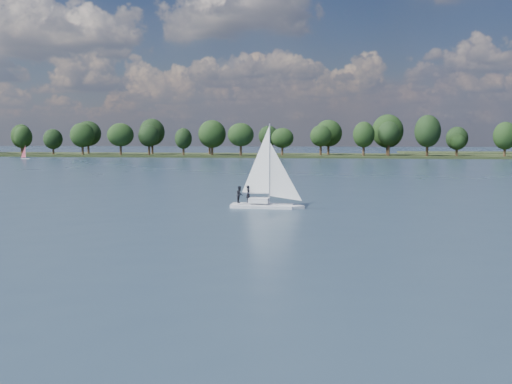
# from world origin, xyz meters

# --- Properties ---
(ground) EXTENTS (700.00, 700.00, 0.00)m
(ground) POSITION_xyz_m (0.00, 100.00, 0.00)
(ground) COLOR #233342
(ground) RESTS_ON ground
(far_shore) EXTENTS (660.00, 40.00, 1.50)m
(far_shore) POSITION_xyz_m (0.00, 212.00, 0.00)
(far_shore) COLOR black
(far_shore) RESTS_ON ground
(sailboat) EXTENTS (7.12, 2.22, 9.29)m
(sailboat) POSITION_xyz_m (11.38, 46.70, 2.59)
(sailboat) COLOR silver
(sailboat) RESTS_ON ground
(dinghy_pink) EXTENTS (3.21, 1.59, 4.92)m
(dinghy_pink) POSITION_xyz_m (-86.42, 171.87, 1.16)
(dinghy_pink) COLOR silver
(dinghy_pink) RESTS_ON ground
(treeline) EXTENTS (562.84, 73.35, 18.80)m
(treeline) POSITION_xyz_m (-1.83, 207.48, 8.06)
(treeline) COLOR black
(treeline) RESTS_ON ground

